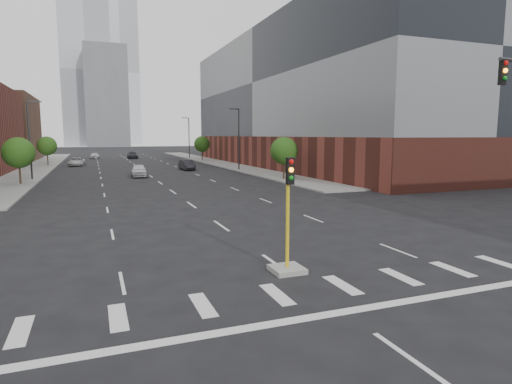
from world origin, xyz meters
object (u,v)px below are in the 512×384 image
car_far_left (77,162)px  car_near_left (139,171)px  median_traffic_signal (288,247)px  car_deep_right (133,155)px  car_distant (95,156)px  car_mid_right (187,165)px

car_far_left → car_near_left: bearing=-67.4°
car_far_left → median_traffic_signal: bearing=-77.5°
car_deep_right → car_distant: (-7.94, 2.37, -0.09)m
car_far_left → car_distant: car_far_left is taller
car_near_left → car_far_left: size_ratio=0.93×
median_traffic_signal → car_deep_right: size_ratio=0.83×
car_far_left → car_deep_right: car_deep_right is taller
car_mid_right → car_deep_right: car_mid_right is taller
car_mid_right → car_distant: car_mid_right is taller
car_mid_right → median_traffic_signal: bearing=-99.5°
car_mid_right → car_deep_right: size_ratio=0.89×
median_traffic_signal → car_far_left: median_traffic_signal is taller
median_traffic_signal → car_mid_right: 49.77m
car_far_left → car_distant: bearing=86.8°
car_mid_right → car_distant: (-12.81, 38.18, -0.10)m
car_near_left → car_deep_right: (3.00, 44.37, -0.03)m
car_far_left → car_distant: (2.98, 22.86, -0.03)m
car_distant → car_near_left: bearing=-74.4°
car_mid_right → car_far_left: size_ratio=0.93×
car_near_left → median_traffic_signal: bearing=-85.6°
car_deep_right → car_distant: 8.28m
car_near_left → car_distant: (-4.94, 46.74, -0.12)m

